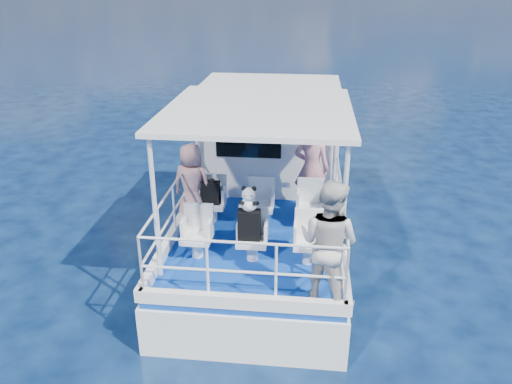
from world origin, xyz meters
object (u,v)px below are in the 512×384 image
at_px(passenger_port_fwd, 192,184).
at_px(backpack_center, 249,226).
at_px(panda, 249,199).
at_px(passenger_stbd_aft, 328,243).

bearing_deg(passenger_port_fwd, backpack_center, 143.52).
bearing_deg(panda, backpack_center, -12.58).
relative_size(passenger_stbd_aft, backpack_center, 3.50).
relative_size(passenger_port_fwd, panda, 3.72).
bearing_deg(panda, passenger_port_fwd, 132.51).
bearing_deg(backpack_center, passenger_stbd_aft, -36.99).
height_order(passenger_stbd_aft, panda, passenger_stbd_aft).
relative_size(passenger_port_fwd, passenger_stbd_aft, 0.83).
xyz_separation_m(passenger_stbd_aft, panda, (-1.19, 0.90, 0.20)).
distance_m(passenger_port_fwd, panda, 1.82).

